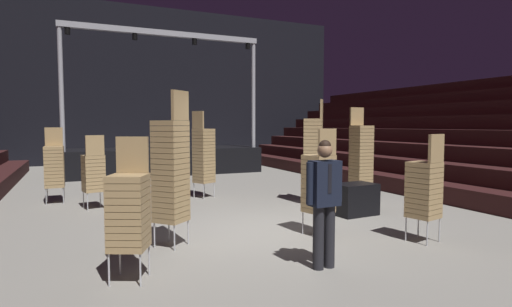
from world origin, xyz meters
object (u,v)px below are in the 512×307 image
(chair_stack_rear_left, at_px, (313,152))
(chair_stack_rear_right, at_px, (54,165))
(chair_stack_front_left, at_px, (93,172))
(chair_stack_mid_left, at_px, (424,188))
(chair_stack_front_right, at_px, (204,155))
(chair_stack_aisle_left, at_px, (129,209))
(chair_stack_mid_centre, at_px, (361,154))
(chair_stack_mid_right, at_px, (171,169))
(chair_stack_rear_centre, at_px, (319,182))
(man_with_tie, at_px, (325,196))
(equipment_road_case, at_px, (355,199))
(stage_riser, at_px, (162,158))

(chair_stack_rear_left, height_order, chair_stack_rear_right, chair_stack_rear_left)
(chair_stack_front_left, distance_m, chair_stack_mid_left, 7.08)
(chair_stack_front_right, height_order, chair_stack_aisle_left, chair_stack_front_right)
(chair_stack_mid_centre, bearing_deg, chair_stack_mid_left, 67.19)
(chair_stack_aisle_left, bearing_deg, chair_stack_front_right, -90.73)
(chair_stack_mid_centre, relative_size, chair_stack_rear_left, 0.93)
(chair_stack_mid_right, xyz_separation_m, chair_stack_rear_centre, (2.53, -0.36, -0.29))
(chair_stack_rear_left, bearing_deg, chair_stack_front_left, 108.98)
(man_with_tie, bearing_deg, equipment_road_case, -136.32)
(chair_stack_rear_left, distance_m, chair_stack_aisle_left, 5.88)
(man_with_tie, relative_size, chair_stack_aisle_left, 0.97)
(chair_stack_mid_left, height_order, equipment_road_case, chair_stack_mid_left)
(stage_riser, bearing_deg, chair_stack_rear_left, -74.91)
(man_with_tie, relative_size, chair_stack_front_right, 0.76)
(chair_stack_aisle_left, bearing_deg, chair_stack_rear_centre, -140.30)
(stage_riser, xyz_separation_m, chair_stack_mid_right, (-1.84, -10.14, 0.63))
(chair_stack_front_left, xyz_separation_m, chair_stack_mid_centre, (6.27, -1.73, 0.34))
(chair_stack_front_left, height_order, chair_stack_aisle_left, chair_stack_aisle_left)
(chair_stack_rear_right, bearing_deg, chair_stack_mid_left, 133.98)
(chair_stack_mid_right, height_order, chair_stack_rear_right, chair_stack_mid_right)
(stage_riser, relative_size, man_with_tie, 4.39)
(stage_riser, distance_m, chair_stack_mid_right, 10.32)
(chair_stack_rear_left, relative_size, chair_stack_rear_right, 1.36)
(chair_stack_rear_right, relative_size, chair_stack_rear_centre, 1.00)
(chair_stack_front_left, bearing_deg, chair_stack_rear_left, -28.65)
(chair_stack_rear_centre, height_order, equipment_road_case, chair_stack_rear_centre)
(chair_stack_rear_left, xyz_separation_m, chair_stack_aisle_left, (-4.79, -3.40, -0.38))
(stage_riser, distance_m, chair_stack_front_left, 7.06)
(equipment_road_case, bearing_deg, stage_riser, 103.58)
(chair_stack_rear_left, relative_size, chair_stack_aisle_left, 1.43)
(chair_stack_rear_centre, xyz_separation_m, chair_stack_aisle_left, (-3.33, -0.87, -0.04))
(chair_stack_mid_right, xyz_separation_m, equipment_road_case, (4.12, 0.68, -0.90))
(stage_riser, xyz_separation_m, chair_stack_rear_centre, (0.69, -10.50, 0.33))
(chair_stack_rear_centre, relative_size, equipment_road_case, 2.09)
(equipment_road_case, bearing_deg, chair_stack_front_right, 124.92)
(chair_stack_front_left, height_order, equipment_road_case, chair_stack_front_left)
(stage_riser, height_order, equipment_road_case, stage_riser)
(chair_stack_mid_left, bearing_deg, chair_stack_front_left, 119.95)
(chair_stack_mid_centre, xyz_separation_m, equipment_road_case, (-1.14, -1.26, -0.86))
(man_with_tie, relative_size, chair_stack_rear_right, 0.93)
(equipment_road_case, bearing_deg, chair_stack_front_left, 149.68)
(stage_riser, bearing_deg, chair_stack_mid_right, -100.29)
(chair_stack_mid_left, distance_m, chair_stack_rear_right, 8.48)
(stage_riser, height_order, chair_stack_front_right, stage_riser)
(chair_stack_mid_right, bearing_deg, chair_stack_rear_right, 69.29)
(stage_riser, bearing_deg, equipment_road_case, -76.42)
(man_with_tie, xyz_separation_m, chair_stack_mid_left, (2.23, 0.41, -0.09))
(chair_stack_mid_right, xyz_separation_m, chair_stack_aisle_left, (-0.80, -1.24, -0.34))
(chair_stack_mid_centre, distance_m, chair_stack_rear_left, 1.30)
(stage_riser, bearing_deg, man_with_tie, -90.85)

